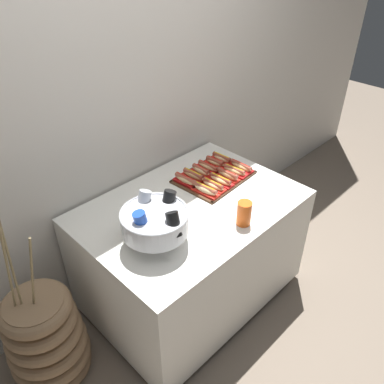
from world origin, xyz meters
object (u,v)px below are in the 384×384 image
hot_dog_4 (234,171)px  hot_dog_9 (208,167)px  hot_dog_10 (215,162)px  hot_dog_1 (213,185)px  serving_tray (214,177)px  cup_stack (244,213)px  hot_dog_7 (193,176)px  buffet_table (191,250)px  hot_dog_0 (206,190)px  hot_dog_2 (220,180)px  hot_dog_8 (201,171)px  hot_dog_5 (241,167)px  punch_bowl (155,221)px  hot_dog_6 (186,180)px  hot_dog_3 (228,175)px  hot_dog_11 (222,158)px  floor_vase (46,338)px

hot_dog_4 → hot_dog_9: hot_dog_4 is taller
hot_dog_10 → hot_dog_1: bearing=-140.1°
serving_tray → cup_stack: bearing=-118.1°
hot_dog_7 → buffet_table: bearing=-138.5°
hot_dog_0 → cup_stack: cup_stack is taller
buffet_table → hot_dog_2: (0.28, 0.02, 0.41)m
buffet_table → hot_dog_8: size_ratio=8.54×
serving_tray → hot_dog_1: hot_dog_1 is taller
serving_tray → hot_dog_0: 0.21m
hot_dog_4 → hot_dog_5: same height
serving_tray → hot_dog_8: size_ratio=3.23×
hot_dog_7 → hot_dog_10: (0.22, 0.01, -0.00)m
hot_dog_1 → punch_bowl: 0.59m
serving_tray → hot_dog_1: bearing=-140.1°
serving_tray → hot_dog_6: (-0.19, 0.07, 0.03)m
hot_dog_3 → cup_stack: cup_stack is taller
hot_dog_1 → hot_dog_2: (0.07, 0.00, 0.00)m
hot_dog_7 → hot_dog_8: bearing=3.6°
buffet_table → serving_tray: (0.32, 0.10, 0.38)m
hot_dog_0 → hot_dog_8: bearing=51.3°
hot_dog_11 → hot_dog_3: bearing=-128.7°
hot_dog_7 → cup_stack: 0.52m
floor_vase → serving_tray: 1.39m
hot_dog_3 → hot_dog_6: bearing=147.3°
hot_dog_5 → hot_dog_7: size_ratio=0.97×
hot_dog_5 → hot_dog_10: bearing=118.0°
hot_dog_3 → hot_dog_9: hot_dog_3 is taller
hot_dog_1 → hot_dog_7: 0.17m
hot_dog_11 → punch_bowl: (-0.86, -0.30, 0.11)m
hot_dog_2 → hot_dog_3: hot_dog_3 is taller
hot_dog_5 → hot_dog_10: hot_dog_10 is taller
buffet_table → hot_dog_0: (0.13, 0.01, 0.41)m
hot_dog_6 → hot_dog_10: size_ratio=1.12×
hot_dog_0 → hot_dog_6: bearing=93.6°
punch_bowl → floor_vase: bearing=156.9°
floor_vase → hot_dog_8: floor_vase is taller
hot_dog_6 → hot_dog_9: (0.22, 0.01, -0.00)m
floor_vase → hot_dog_7: (1.17, 0.01, 0.53)m
buffet_table → hot_dog_6: 0.46m
buffet_table → floor_vase: size_ratio=1.17×
buffet_table → hot_dog_11: bearing=21.4°
hot_dog_1 → hot_dog_7: hot_dog_7 is taller
hot_dog_3 → hot_dog_8: same height
hot_dog_4 → hot_dog_10: bearing=93.6°
hot_dog_1 → hot_dog_11: size_ratio=1.12×
hot_dog_1 → hot_dog_3: 0.15m
hot_dog_10 → punch_bowl: size_ratio=0.44×
hot_dog_4 → punch_bowl: punch_bowl is taller
hot_dog_10 → cup_stack: (-0.34, -0.52, 0.04)m
punch_bowl → serving_tray: bearing=16.6°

